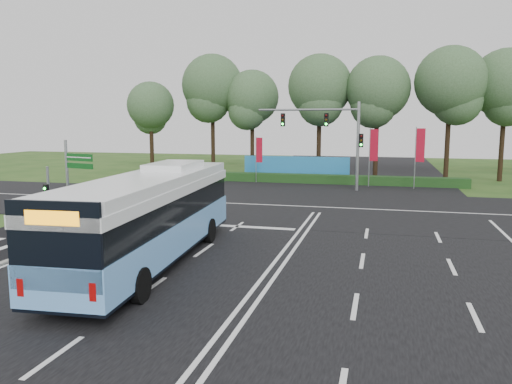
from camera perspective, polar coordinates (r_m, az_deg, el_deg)
ground at (r=20.58m, az=2.75°, el=-7.36°), size 120.00×120.00×0.00m
road_main at (r=20.57m, az=2.75°, el=-7.30°), size 20.00×120.00×0.04m
road_cross at (r=32.15m, az=7.06°, el=-1.74°), size 120.00×14.00×0.05m
kerb_strip at (r=22.29m, az=-25.56°, el=-6.78°), size 0.25×18.00×0.12m
city_bus at (r=19.51m, az=-11.89°, el=-2.73°), size 3.60×13.12×3.72m
pedestrian_signal at (r=26.29m, az=-22.65°, el=-0.56°), size 0.31×0.41×3.31m
street_sign at (r=25.42m, az=-20.24°, el=1.66°), size 1.75×0.52×4.60m
banner_flag_left at (r=44.61m, az=0.28°, el=4.53°), size 0.61×0.06×4.14m
banner_flag_mid at (r=42.81m, az=13.19°, el=4.83°), size 0.72×0.19×4.95m
banner_flag_right at (r=42.24m, az=18.12°, el=4.68°), size 0.74×0.17×5.04m
traffic_light_gantry at (r=40.12m, az=9.03°, el=6.82°), size 8.41×0.28×7.00m
hedge at (r=44.41m, az=9.13°, el=1.41°), size 22.00×1.20×0.80m
blue_hoarding at (r=47.32m, az=4.59°, el=2.74°), size 10.00×0.30×2.20m
eucalyptus_row at (r=50.40m, az=14.82°, el=11.46°), size 52.93×9.96×12.69m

